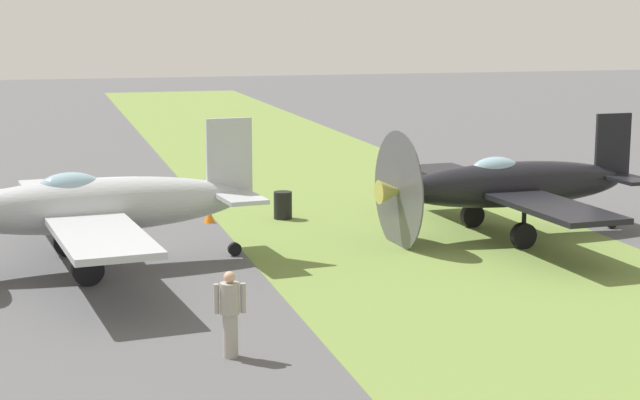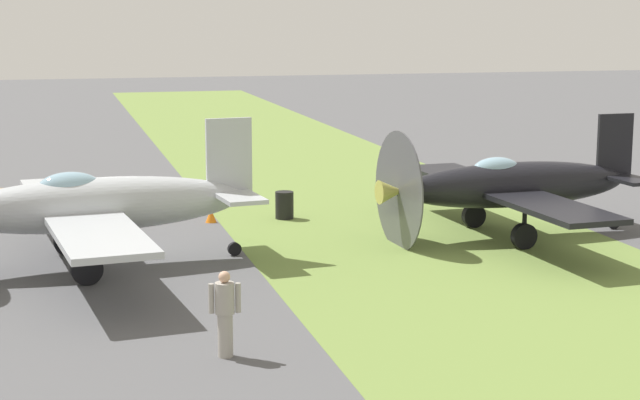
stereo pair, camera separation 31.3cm
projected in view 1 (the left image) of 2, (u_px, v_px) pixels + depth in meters
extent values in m
plane|color=#515154|center=(91.00, 255.00, 28.84)|extent=(160.00, 160.00, 0.00)
cube|color=olive|center=(416.00, 235.00, 31.35)|extent=(120.00, 11.00, 0.01)
ellipsoid|color=#B2B7BC|center=(98.00, 205.00, 27.07)|extent=(2.34, 8.03, 1.44)
cube|color=#B2B7BC|center=(80.00, 213.00, 26.93)|extent=(11.33, 3.25, 0.16)
cube|color=#B2B7BC|center=(229.00, 159.00, 28.20)|extent=(0.26, 1.29, 2.21)
cube|color=#B2B7BC|center=(230.00, 192.00, 28.37)|extent=(3.82, 1.47, 0.12)
ellipsoid|color=#8CB2C6|center=(70.00, 188.00, 26.72)|extent=(1.00, 1.71, 0.82)
cylinder|color=black|center=(88.00, 270.00, 25.54)|extent=(0.35, 0.82, 0.79)
cylinder|color=black|center=(87.00, 248.00, 25.44)|extent=(0.14, 0.14, 1.12)
cylinder|color=black|center=(68.00, 242.00, 28.63)|extent=(0.35, 0.82, 0.79)
cylinder|color=black|center=(67.00, 222.00, 28.53)|extent=(0.14, 0.14, 1.12)
cylinder|color=black|center=(235.00, 249.00, 28.70)|extent=(0.18, 0.39, 0.37)
ellipsoid|color=black|center=(514.00, 184.00, 31.00)|extent=(1.82, 7.52, 1.36)
cube|color=black|center=(501.00, 190.00, 30.89)|extent=(10.62, 2.52, 0.15)
cube|color=black|center=(613.00, 147.00, 31.90)|extent=(0.18, 1.21, 2.08)
cube|color=black|center=(611.00, 175.00, 32.06)|extent=(3.56, 1.20, 0.11)
cone|color=#B7B24C|center=(391.00, 192.00, 29.73)|extent=(0.75, 0.81, 0.70)
cylinder|color=#4C4C51|center=(398.00, 191.00, 29.80)|extent=(3.50, 0.26, 3.51)
ellipsoid|color=#8CB2C6|center=(495.00, 170.00, 30.70)|extent=(0.86, 1.58, 0.77)
cylinder|color=black|center=(523.00, 236.00, 29.56)|extent=(0.29, 0.76, 0.75)
cylinder|color=black|center=(524.00, 218.00, 29.47)|extent=(0.13, 0.13, 1.05)
cylinder|color=black|center=(472.00, 215.00, 32.52)|extent=(0.29, 0.76, 0.75)
cylinder|color=black|center=(473.00, 199.00, 32.43)|extent=(0.13, 0.13, 1.05)
cylinder|color=black|center=(612.00, 223.00, 32.36)|extent=(0.15, 0.36, 0.35)
cylinder|color=#9E998E|center=(230.00, 335.00, 20.21)|extent=(0.30, 0.30, 0.88)
cylinder|color=#9E998E|center=(230.00, 298.00, 20.08)|extent=(0.38, 0.38, 0.62)
sphere|color=tan|center=(229.00, 277.00, 20.00)|extent=(0.23, 0.23, 0.23)
cylinder|color=#9E998E|center=(243.00, 298.00, 20.11)|extent=(0.11, 0.11, 0.59)
cylinder|color=#9E998E|center=(216.00, 299.00, 20.04)|extent=(0.11, 0.11, 0.59)
cylinder|color=black|center=(283.00, 205.00, 33.81)|extent=(0.60, 0.60, 0.90)
cone|color=orange|center=(209.00, 216.00, 33.24)|extent=(0.36, 0.36, 0.44)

